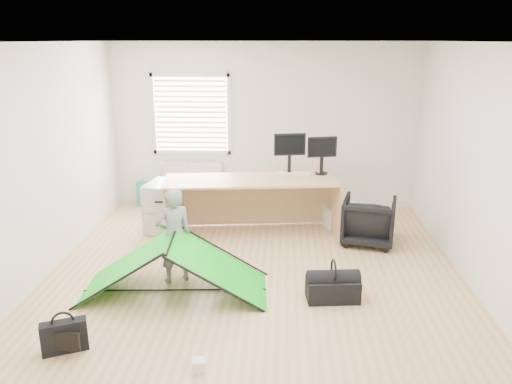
# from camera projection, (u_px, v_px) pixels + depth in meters

# --- Properties ---
(ground) EXTENTS (5.50, 5.50, 0.00)m
(ground) POSITION_uv_depth(u_px,v_px,m) (254.00, 278.00, 5.95)
(ground) COLOR tan
(ground) RESTS_ON ground
(back_wall) EXTENTS (5.00, 0.02, 2.70)m
(back_wall) POSITION_uv_depth(u_px,v_px,m) (264.00, 127.00, 8.18)
(back_wall) COLOR silver
(back_wall) RESTS_ON ground
(window) EXTENTS (1.20, 0.06, 1.20)m
(window) POSITION_uv_depth(u_px,v_px,m) (191.00, 114.00, 8.14)
(window) COLOR silver
(window) RESTS_ON back_wall
(radiator) EXTENTS (1.00, 0.12, 0.60)m
(radiator) POSITION_uv_depth(u_px,v_px,m) (193.00, 180.00, 8.43)
(radiator) COLOR silver
(radiator) RESTS_ON back_wall
(desk) EXTENTS (2.52, 1.05, 0.83)m
(desk) POSITION_uv_depth(u_px,v_px,m) (251.00, 207.00, 7.16)
(desk) COLOR tan
(desk) RESTS_ON ground
(filing_cabinet) EXTENTS (0.56, 0.69, 0.72)m
(filing_cabinet) POSITION_uv_depth(u_px,v_px,m) (165.00, 206.00, 7.36)
(filing_cabinet) COLOR #AFB2B5
(filing_cabinet) RESTS_ON ground
(monitor_left) EXTENTS (0.47, 0.19, 0.44)m
(monitor_left) POSITION_uv_depth(u_px,v_px,m) (289.00, 159.00, 7.27)
(monitor_left) COLOR black
(monitor_left) RESTS_ON desk
(monitor_right) EXTENTS (0.44, 0.18, 0.41)m
(monitor_right) POSITION_uv_depth(u_px,v_px,m) (322.00, 160.00, 7.25)
(monitor_right) COLOR black
(monitor_right) RESTS_ON desk
(keyboard) EXTENTS (0.48, 0.18, 0.02)m
(keyboard) POSITION_uv_depth(u_px,v_px,m) (293.00, 173.00, 7.30)
(keyboard) COLOR beige
(keyboard) RESTS_ON desk
(thermos) EXTENTS (0.08, 0.08, 0.23)m
(thermos) POSITION_uv_depth(u_px,v_px,m) (320.00, 166.00, 7.29)
(thermos) COLOR #BD6A6C
(thermos) RESTS_ON desk
(office_chair) EXTENTS (0.84, 0.85, 0.65)m
(office_chair) POSITION_uv_depth(u_px,v_px,m) (369.00, 221.00, 6.89)
(office_chair) COLOR black
(office_chair) RESTS_ON ground
(person) EXTENTS (0.49, 0.44, 1.14)m
(person) POSITION_uv_depth(u_px,v_px,m) (174.00, 236.00, 5.72)
(person) COLOR gray
(person) RESTS_ON ground
(kite) EXTENTS (2.12, 1.05, 0.64)m
(kite) POSITION_uv_depth(u_px,v_px,m) (174.00, 265.00, 5.54)
(kite) COLOR #11BA1B
(kite) RESTS_ON ground
(storage_crate) EXTENTS (0.65, 0.54, 0.31)m
(storage_crate) POSITION_uv_depth(u_px,v_px,m) (343.00, 216.00, 7.58)
(storage_crate) COLOR silver
(storage_crate) RESTS_ON ground
(tote_bag) EXTENTS (0.36, 0.19, 0.41)m
(tote_bag) POSITION_uv_depth(u_px,v_px,m) (148.00, 194.00, 8.50)
(tote_bag) COLOR #1F9075
(tote_bag) RESTS_ON ground
(laptop_bag) EXTENTS (0.42, 0.27, 0.30)m
(laptop_bag) POSITION_uv_depth(u_px,v_px,m) (64.00, 336.00, 4.51)
(laptop_bag) COLOR black
(laptop_bag) RESTS_ON ground
(white_box) EXTENTS (0.13, 0.13, 0.11)m
(white_box) POSITION_uv_depth(u_px,v_px,m) (199.00, 365.00, 4.27)
(white_box) COLOR silver
(white_box) RESTS_ON ground
(duffel_bag) EXTENTS (0.59, 0.35, 0.25)m
(duffel_bag) POSITION_uv_depth(u_px,v_px,m) (333.00, 289.00, 5.42)
(duffel_bag) COLOR black
(duffel_bag) RESTS_ON ground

